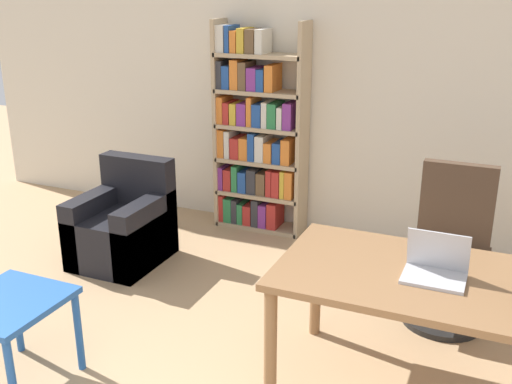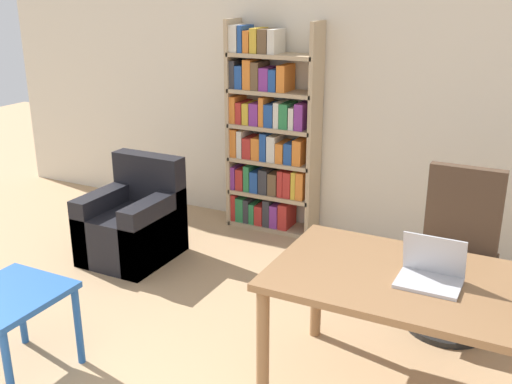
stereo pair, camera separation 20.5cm
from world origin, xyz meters
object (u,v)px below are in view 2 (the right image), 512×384
at_px(laptop, 431,273).
at_px(office_chair, 455,258).
at_px(armchair, 133,225).
at_px(bookshelf, 269,137).
at_px(desk, 420,296).
at_px(side_table_blue, 11,306).

bearing_deg(laptop, office_chair, 90.21).
relative_size(armchair, bookshelf, 0.44).
height_order(desk, armchair, armchair).
xyz_separation_m(side_table_blue, bookshelf, (0.30, 2.74, 0.42)).
bearing_deg(armchair, laptop, -18.03).
bearing_deg(laptop, side_table_blue, -159.81).
bearing_deg(bookshelf, side_table_blue, -96.28).
height_order(office_chair, armchair, office_chair).
bearing_deg(bookshelf, laptop, -46.41).
relative_size(office_chair, bookshelf, 0.56).
bearing_deg(bookshelf, armchair, -122.76).
relative_size(office_chair, armchair, 1.28).
bearing_deg(desk, armchair, 161.89).
relative_size(laptop, armchair, 0.38).
xyz_separation_m(side_table_blue, armchair, (-0.41, 1.63, -0.17)).
bearing_deg(laptop, desk, 166.71).
bearing_deg(armchair, side_table_blue, -75.76).
bearing_deg(office_chair, armchair, -177.19).
relative_size(laptop, office_chair, 0.30).
height_order(office_chair, side_table_blue, office_chair).
height_order(laptop, armchair, laptop).
bearing_deg(desk, laptop, -13.29).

